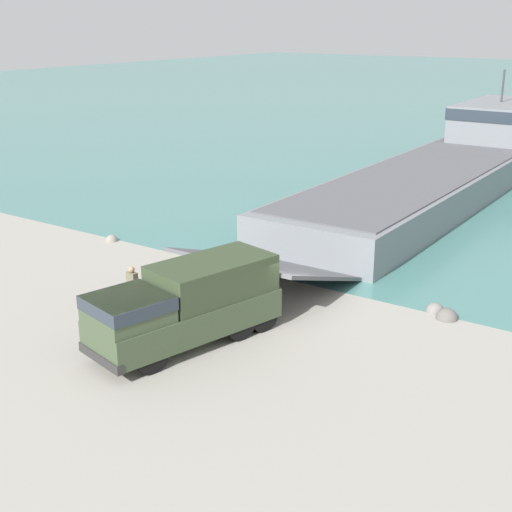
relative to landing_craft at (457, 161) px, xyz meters
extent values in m
plane|color=#9E998E|center=(2.39, -25.72, -1.65)|extent=(240.00, 240.00, 0.00)
cube|color=gray|center=(0.03, -2.94, -0.68)|extent=(7.45, 35.31, 1.95)
cube|color=#56565B|center=(0.03, -2.94, 0.34)|extent=(6.86, 33.89, 0.08)
cube|color=gray|center=(-0.09, 9.24, 1.67)|extent=(5.06, 9.92, 2.74)
cube|color=#28333D|center=(-0.09, 9.24, 2.48)|extent=(5.21, 10.02, 0.82)
cylinder|color=#3F3F42|center=(-0.09, 9.24, 4.24)|extent=(0.16, 0.16, 2.40)
cube|color=#56565B|center=(0.23, -23.48, -0.63)|extent=(6.09, 5.96, 2.01)
cube|color=#3D4C33|center=(0.96, -29.51, -0.71)|extent=(3.90, 7.26, 1.06)
cube|color=#3D4C33|center=(0.43, -31.73, 0.27)|extent=(2.69, 2.80, 0.89)
cube|color=#28333D|center=(0.43, -31.73, 0.49)|extent=(2.77, 2.84, 0.44)
cube|color=#344129|center=(1.24, -28.37, 0.48)|extent=(3.21, 4.76, 1.31)
cube|color=#2D2D2D|center=(0.17, -32.79, -1.09)|extent=(2.38, 0.79, 0.32)
cylinder|color=black|center=(1.39, -31.82, -1.01)|extent=(0.68, 1.34, 1.28)
cylinder|color=black|center=(-0.47, -31.37, -1.01)|extent=(0.68, 1.34, 1.28)
cylinder|color=black|center=(2.26, -28.19, -1.01)|extent=(0.68, 1.34, 1.28)
cylinder|color=black|center=(0.41, -27.75, -1.01)|extent=(0.68, 1.34, 1.28)
cylinder|color=black|center=(2.52, -27.12, -1.01)|extent=(0.68, 1.34, 1.28)
cylinder|color=black|center=(0.67, -26.68, -1.01)|extent=(0.68, 1.34, 1.28)
cylinder|color=#6B664C|center=(-2.70, -28.42, -1.22)|extent=(0.14, 0.14, 0.88)
cylinder|color=#6B664C|center=(-2.52, -28.44, -1.22)|extent=(0.14, 0.14, 0.88)
cube|color=#6B664C|center=(-2.61, -28.43, -0.43)|extent=(0.46, 0.29, 0.69)
sphere|color=tan|center=(-2.61, -28.43, 0.03)|extent=(0.24, 0.24, 0.24)
sphere|color=gray|center=(7.06, -21.92, -1.65)|extent=(0.71, 0.71, 0.71)
sphere|color=#66605B|center=(7.68, -22.32, -1.65)|extent=(0.83, 0.83, 0.83)
sphere|color=gray|center=(-9.91, -22.43, -1.65)|extent=(0.64, 0.64, 0.64)
camera|label=1|loc=(15.75, -46.76, 9.13)|focal=50.00mm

